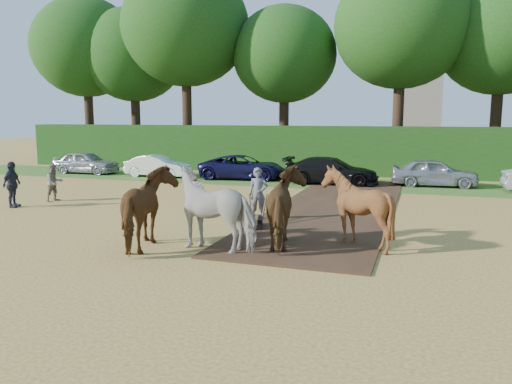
{
  "coord_description": "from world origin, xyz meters",
  "views": [
    {
      "loc": [
        4.78,
        -12.66,
        3.61
      ],
      "look_at": [
        0.13,
        1.08,
        1.4
      ],
      "focal_mm": 35.0,
      "sensor_mm": 36.0,
      "label": 1
    }
  ],
  "objects_px": {
    "spectator_near": "(54,182)",
    "plough_team": "(254,207)",
    "spectator_far": "(12,185)",
    "church": "(424,34)",
    "parked_cars": "(347,171)"
  },
  "relations": [
    {
      "from": "spectator_far",
      "to": "church",
      "type": "xyz_separation_m",
      "value": [
        14.71,
        52.19,
        12.81
      ]
    },
    {
      "from": "spectator_far",
      "to": "plough_team",
      "type": "distance_m",
      "value": 11.39
    },
    {
      "from": "spectator_near",
      "to": "parked_cars",
      "type": "distance_m",
      "value": 14.52
    },
    {
      "from": "parked_cars",
      "to": "church",
      "type": "bearing_deg",
      "value": 85.67
    },
    {
      "from": "spectator_far",
      "to": "parked_cars",
      "type": "relative_size",
      "value": 0.05
    },
    {
      "from": "spectator_near",
      "to": "church",
      "type": "relative_size",
      "value": 0.06
    },
    {
      "from": "plough_team",
      "to": "parked_cars",
      "type": "relative_size",
      "value": 0.21
    },
    {
      "from": "plough_team",
      "to": "church",
      "type": "height_order",
      "value": "church"
    },
    {
      "from": "plough_team",
      "to": "parked_cars",
      "type": "height_order",
      "value": "plough_team"
    },
    {
      "from": "spectator_near",
      "to": "church",
      "type": "xyz_separation_m",
      "value": [
        14.17,
        50.42,
        12.93
      ]
    },
    {
      "from": "spectator_near",
      "to": "plough_team",
      "type": "height_order",
      "value": "plough_team"
    },
    {
      "from": "spectator_near",
      "to": "church",
      "type": "height_order",
      "value": "church"
    },
    {
      "from": "spectator_near",
      "to": "parked_cars",
      "type": "height_order",
      "value": "spectator_near"
    },
    {
      "from": "spectator_near",
      "to": "spectator_far",
      "type": "xyz_separation_m",
      "value": [
        -0.54,
        -1.77,
        0.11
      ]
    },
    {
      "from": "spectator_near",
      "to": "church",
      "type": "distance_m",
      "value": 53.94
    }
  ]
}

